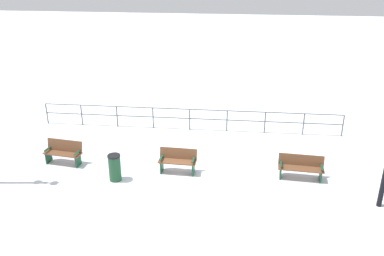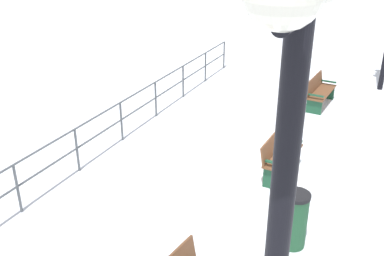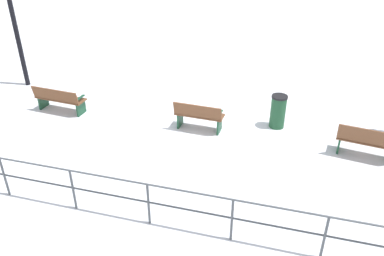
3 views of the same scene
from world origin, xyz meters
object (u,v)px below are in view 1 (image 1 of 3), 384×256
Objects in this scene: bench_nearest at (64,152)px; trash_bin at (115,168)px; bench_second at (178,161)px; bench_third at (301,167)px.

bench_nearest is 1.52× the size of trash_bin.
bench_second is at bearing 110.85° from trash_bin.
bench_second reaches higher than bench_third.
bench_second is at bearing 95.34° from bench_nearest.
bench_second is 2.28m from trash_bin.
bench_third is (0.16, 8.87, -0.03)m from bench_nearest.
trash_bin is (0.81, -2.13, 0.03)m from bench_second.
bench_nearest is 1.07× the size of bench_second.
bench_second is 0.86× the size of bench_third.
trash_bin is at bearing -78.24° from bench_third.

